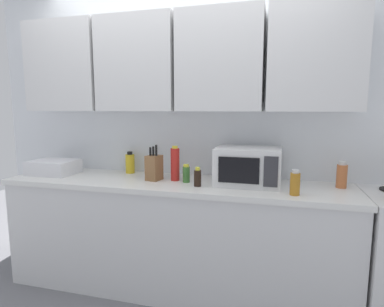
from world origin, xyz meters
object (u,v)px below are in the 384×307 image
at_px(dish_rack, 54,167).
at_px(bottle_yellow_mustard, 130,163).
at_px(microwave, 248,166).
at_px(bottle_amber_vinegar, 295,183).
at_px(bottle_green_oil, 186,174).
at_px(knife_block, 154,167).
at_px(bottle_soy_dark, 198,178).
at_px(bottle_spice_jar, 342,175).
at_px(bottle_red_sauce, 176,164).

bearing_deg(dish_rack, bottle_yellow_mustard, 18.36).
bearing_deg(bottle_yellow_mustard, microwave, -8.50).
distance_m(microwave, dish_rack, 1.69).
xyz_separation_m(dish_rack, bottle_amber_vinegar, (2.01, -0.17, 0.02)).
distance_m(bottle_green_oil, bottle_amber_vinegar, 0.82).
bearing_deg(knife_block, dish_rack, 179.95).
bearing_deg(bottle_soy_dark, bottle_spice_jar, 12.65).
bearing_deg(bottle_red_sauce, bottle_soy_dark, -33.12).
bearing_deg(microwave, knife_block, -175.87).
relative_size(bottle_yellow_mustard, bottle_green_oil, 1.36).
xyz_separation_m(microwave, bottle_yellow_mustard, (-1.05, 0.16, -0.05)).
xyz_separation_m(bottle_soy_dark, bottle_amber_vinegar, (0.68, -0.06, 0.02)).
relative_size(bottle_yellow_mustard, bottle_amber_vinegar, 1.12).
height_order(microwave, dish_rack, microwave).
distance_m(bottle_red_sauce, bottle_spice_jar, 1.24).
relative_size(dish_rack, bottle_soy_dark, 2.64).
distance_m(knife_block, bottle_yellow_mustard, 0.38).
bearing_deg(bottle_red_sauce, knife_block, -168.99).
bearing_deg(dish_rack, knife_block, -0.05).
height_order(bottle_soy_dark, bottle_yellow_mustard, bottle_yellow_mustard).
xyz_separation_m(bottle_red_sauce, bottle_soy_dark, (0.22, -0.14, -0.07)).
bearing_deg(bottle_soy_dark, microwave, 24.70).
height_order(bottle_spice_jar, bottle_green_oil, bottle_spice_jar).
bearing_deg(microwave, bottle_amber_vinegar, -34.31).
bearing_deg(microwave, bottle_yellow_mustard, 171.50).
bearing_deg(bottle_spice_jar, bottle_yellow_mustard, 177.01).
bearing_deg(knife_block, bottle_amber_vinegar, -9.19).
bearing_deg(bottle_yellow_mustard, dish_rack, -161.64).
bearing_deg(bottle_red_sauce, bottle_amber_vinegar, -12.91).
relative_size(bottle_spice_jar, bottle_green_oil, 1.38).
xyz_separation_m(bottle_red_sauce, bottle_yellow_mustard, (-0.48, 0.18, -0.05)).
bearing_deg(bottle_red_sauce, bottle_spice_jar, 4.05).
bearing_deg(bottle_soy_dark, bottle_amber_vinegar, -5.42).
distance_m(dish_rack, bottle_yellow_mustard, 0.67).
distance_m(bottle_yellow_mustard, bottle_amber_vinegar, 1.44).
distance_m(knife_block, bottle_amber_vinegar, 1.08).
relative_size(bottle_red_sauce, bottle_amber_vinegar, 1.63).
bearing_deg(dish_rack, bottle_green_oil, -0.36).
bearing_deg(microwave, bottle_red_sauce, -177.97).
relative_size(knife_block, bottle_red_sauce, 1.03).
height_order(knife_block, bottle_amber_vinegar, knife_block).
distance_m(microwave, bottle_amber_vinegar, 0.41).
bearing_deg(dish_rack, bottle_red_sauce, 1.66).
bearing_deg(bottle_spice_jar, dish_rack, -177.08).
bearing_deg(microwave, bottle_spice_jar, 5.75).
bearing_deg(bottle_soy_dark, knife_block, 164.38).
bearing_deg(bottle_green_oil, knife_block, 178.55).
relative_size(microwave, bottle_soy_dark, 3.34).
height_order(microwave, bottle_spice_jar, microwave).
xyz_separation_m(knife_block, bottle_green_oil, (0.27, -0.01, -0.04)).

